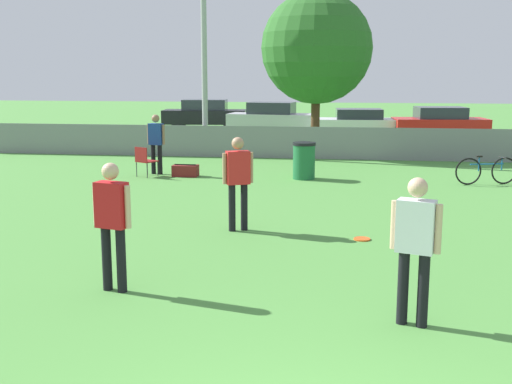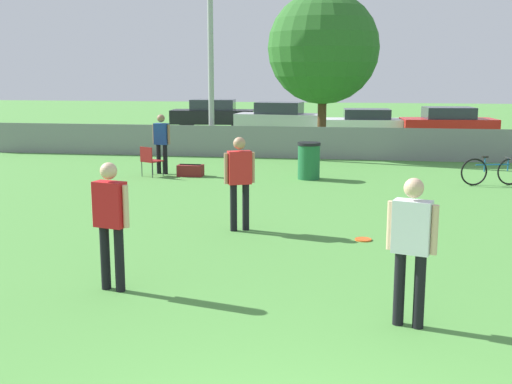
% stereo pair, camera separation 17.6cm
% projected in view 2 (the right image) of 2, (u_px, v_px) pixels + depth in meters
% --- Properties ---
extents(fence_backline, '(26.51, 0.07, 1.21)m').
position_uv_depth(fence_backline, '(348.00, 143.00, 21.79)').
color(fence_backline, gray).
rests_on(fence_backline, ground_plane).
extents(tree_near_pole, '(4.02, 4.02, 5.80)m').
position_uv_depth(tree_near_pole, '(323.00, 48.00, 23.02)').
color(tree_near_pole, '#4C331E').
rests_on(tree_near_pole, ground_plane).
extents(player_receiver_white, '(0.56, 0.34, 1.76)m').
position_uv_depth(player_receiver_white, '(411.00, 241.00, 7.34)').
color(player_receiver_white, black).
rests_on(player_receiver_white, ground_plane).
extents(player_defender_red, '(0.57, 0.32, 1.76)m').
position_uv_depth(player_defender_red, '(111.00, 216.00, 8.59)').
color(player_defender_red, black).
rests_on(player_defender_red, ground_plane).
extents(player_thrower_red, '(0.54, 0.37, 1.76)m').
position_uv_depth(player_thrower_red, '(240.00, 176.00, 11.89)').
color(player_thrower_red, black).
rests_on(player_thrower_red, ground_plane).
extents(spectator_in_blue, '(0.55, 0.30, 1.74)m').
position_uv_depth(spectator_in_blue, '(161.00, 139.00, 18.63)').
color(spectator_in_blue, black).
rests_on(spectator_in_blue, ground_plane).
extents(frisbee_disc, '(0.30, 0.30, 0.03)m').
position_uv_depth(frisbee_disc, '(363.00, 239.00, 11.37)').
color(frisbee_disc, '#E5591E').
rests_on(frisbee_disc, ground_plane).
extents(folding_chair_sideline, '(0.64, 0.64, 0.86)m').
position_uv_depth(folding_chair_sideline, '(150.00, 159.00, 18.23)').
color(folding_chair_sideline, '#333338').
rests_on(folding_chair_sideline, ground_plane).
extents(bicycle_sideline, '(1.67, 0.56, 0.77)m').
position_uv_depth(bicycle_sideline, '(492.00, 171.00, 16.85)').
color(bicycle_sideline, black).
rests_on(bicycle_sideline, ground_plane).
extents(trash_bin, '(0.64, 0.64, 1.02)m').
position_uv_depth(trash_bin, '(309.00, 161.00, 17.81)').
color(trash_bin, '#1E6638').
rests_on(trash_bin, ground_plane).
extents(gear_bag_sideline, '(0.72, 0.40, 0.35)m').
position_uv_depth(gear_bag_sideline, '(191.00, 170.00, 18.37)').
color(gear_bag_sideline, maroon).
rests_on(gear_bag_sideline, ground_plane).
extents(parked_car_dark, '(4.57, 2.04, 1.50)m').
position_uv_depth(parked_car_dark, '(213.00, 114.00, 34.48)').
color(parked_car_dark, black).
rests_on(parked_car_dark, ground_plane).
extents(parked_car_silver, '(4.36, 2.13, 1.50)m').
position_uv_depth(parked_car_silver, '(279.00, 118.00, 31.48)').
color(parked_car_silver, black).
rests_on(parked_car_silver, ground_plane).
extents(parked_car_white, '(4.12, 1.94, 1.27)m').
position_uv_depth(parked_car_white, '(366.00, 123.00, 29.66)').
color(parked_car_white, black).
rests_on(parked_car_white, ground_plane).
extents(parked_car_red, '(4.31, 2.24, 1.39)m').
position_uv_depth(parked_car_red, '(448.00, 123.00, 29.02)').
color(parked_car_red, black).
rests_on(parked_car_red, ground_plane).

